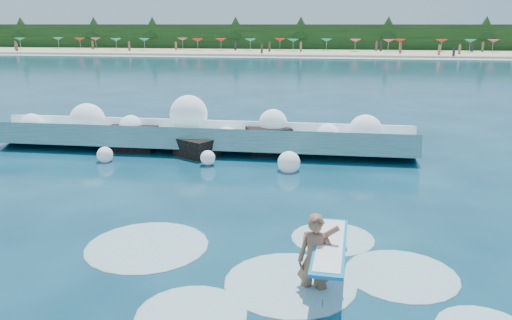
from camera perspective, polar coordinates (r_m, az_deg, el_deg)
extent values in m
plane|color=#072C3E|center=(13.63, -7.57, -6.83)|extent=(200.00, 200.00, 0.00)
cube|color=tan|center=(90.31, 6.41, 12.10)|extent=(140.00, 20.00, 0.40)
cube|color=silver|center=(79.35, 6.06, 11.56)|extent=(140.00, 5.00, 0.08)
cube|color=black|center=(100.20, 6.69, 13.72)|extent=(140.00, 4.00, 5.00)
cube|color=teal|center=(20.95, -6.36, 2.33)|extent=(17.41, 2.65, 1.45)
cube|color=white|center=(21.61, -5.85, 3.93)|extent=(17.41, 1.23, 0.68)
cube|color=black|center=(21.69, -13.90, 2.29)|extent=(2.08, 1.58, 1.11)
cube|color=black|center=(20.01, -6.77, 1.31)|extent=(1.93, 1.81, 0.85)
cube|color=black|center=(20.61, 1.36, 2.16)|extent=(2.12, 1.95, 1.20)
imported|color=#8C5B41|center=(9.99, 6.76, -11.41)|extent=(0.75, 0.54, 1.92)
cube|color=#0C87D6|center=(9.89, 8.47, -9.64)|extent=(0.74, 2.65, 0.07)
cube|color=white|center=(9.88, 8.47, -9.55)|extent=(0.62, 2.42, 0.07)
cylinder|color=black|center=(9.02, 7.62, -15.89)|extent=(0.01, 0.91, 0.43)
sphere|color=white|center=(23.49, -24.25, 3.74)|extent=(0.93, 0.93, 0.93)
sphere|color=white|center=(22.72, -18.70, 4.25)|extent=(1.52, 1.52, 1.52)
sphere|color=white|center=(22.04, -14.10, 3.72)|extent=(0.99, 0.99, 0.99)
sphere|color=white|center=(21.45, -7.70, 5.24)|extent=(1.59, 1.59, 1.59)
sphere|color=white|center=(20.37, -3.38, 2.57)|extent=(0.90, 0.90, 0.90)
sphere|color=white|center=(20.65, 1.96, 4.22)|extent=(1.17, 1.17, 1.17)
sphere|color=white|center=(20.48, 8.22, 2.85)|extent=(0.97, 0.97, 0.97)
sphere|color=white|center=(19.93, 12.38, 3.18)|extent=(1.33, 1.33, 1.33)
sphere|color=white|center=(19.91, -16.89, 0.58)|extent=(0.61, 0.61, 0.61)
sphere|color=white|center=(18.62, -5.53, 0.26)|extent=(0.55, 0.55, 0.55)
sphere|color=white|center=(17.89, 3.78, -0.29)|extent=(0.82, 0.82, 0.82)
ellipsoid|color=silver|center=(10.50, 3.92, -13.81)|extent=(2.74, 2.74, 0.14)
ellipsoid|color=silver|center=(9.57, -7.41, -17.08)|extent=(2.07, 2.07, 0.10)
ellipsoid|color=silver|center=(11.20, 16.28, -12.46)|extent=(2.39, 2.39, 0.12)
ellipsoid|color=silver|center=(12.31, -12.33, -9.57)|extent=(2.94, 2.94, 0.15)
ellipsoid|color=silver|center=(12.58, 8.76, -8.83)|extent=(2.07, 2.07, 0.10)
cone|color=#15886C|center=(108.85, -25.38, 12.38)|extent=(2.00, 2.00, 0.50)
cone|color=#15886C|center=(107.98, -21.69, 12.75)|extent=(2.00, 2.00, 0.50)
cone|color=red|center=(103.93, -19.50, 12.89)|extent=(2.00, 2.00, 0.50)
cone|color=#CC3C67|center=(103.98, -17.87, 13.02)|extent=(2.00, 2.00, 0.50)
cone|color=#15886C|center=(98.55, -15.71, 13.10)|extent=(2.00, 2.00, 0.50)
cone|color=#15886C|center=(97.46, -12.66, 13.27)|extent=(2.00, 2.00, 0.50)
cone|color=#CC3C67|center=(98.83, -8.40, 13.49)|extent=(2.00, 2.00, 0.50)
cone|color=red|center=(93.47, -6.70, 13.46)|extent=(2.00, 2.00, 0.50)
cone|color=red|center=(94.31, -4.04, 13.54)|extent=(2.00, 2.00, 0.50)
cone|color=#15886C|center=(92.34, -0.65, 13.53)|extent=(2.00, 2.00, 0.50)
cone|color=red|center=(94.49, 2.75, 13.56)|extent=(2.00, 2.00, 0.50)
cone|color=#15886C|center=(91.32, 4.28, 13.47)|extent=(2.00, 2.00, 0.50)
cone|color=#15886C|center=(93.28, 8.07, 13.41)|extent=(2.00, 2.00, 0.50)
cone|color=#CC3C67|center=(92.21, 11.29, 13.25)|extent=(2.00, 2.00, 0.50)
cone|color=#CC3C67|center=(91.56, 14.91, 13.02)|extent=(2.00, 2.00, 0.50)
cone|color=red|center=(94.22, 16.10, 12.99)|extent=(2.00, 2.00, 0.50)
cone|color=red|center=(94.75, 20.46, 12.65)|extent=(2.00, 2.00, 0.50)
cone|color=#15886C|center=(95.60, 23.29, 12.39)|extent=(2.00, 2.00, 0.50)
cone|color=#CC3C67|center=(97.51, 25.49, 12.19)|extent=(2.00, 2.00, 0.50)
cube|color=#3F332D|center=(91.15, -8.58, 12.61)|extent=(0.35, 0.22, 1.37)
cube|color=#8C664C|center=(81.86, 0.30, 12.29)|extent=(0.35, 0.22, 1.43)
cube|color=#262633|center=(86.01, 21.42, 11.61)|extent=(0.35, 0.22, 1.40)
cube|color=brown|center=(82.37, 21.65, 11.27)|extent=(0.35, 0.22, 1.45)
cube|color=#8C664C|center=(88.94, -3.65, 12.73)|extent=(0.35, 0.22, 1.52)
cube|color=#262633|center=(86.93, -14.07, 12.00)|extent=(0.35, 0.22, 1.37)
cube|color=brown|center=(97.29, -12.64, 12.58)|extent=(0.35, 0.22, 1.37)
cube|color=#3F332D|center=(83.21, 23.84, 11.06)|extent=(0.35, 0.22, 1.41)
cube|color=brown|center=(93.28, 2.12, 12.89)|extent=(0.35, 0.22, 1.57)
cube|color=#3F332D|center=(87.68, 22.25, 11.59)|extent=(0.35, 0.22, 1.41)
cube|color=#8C664C|center=(92.09, -10.72, 12.61)|extent=(0.35, 0.22, 1.58)
cube|color=#262633|center=(86.67, 23.37, 11.50)|extent=(0.35, 0.22, 1.57)
cube|color=brown|center=(89.90, -18.55, 11.78)|extent=(0.35, 0.22, 1.40)
cube|color=#3F332D|center=(94.96, -20.31, 12.02)|extent=(0.35, 0.22, 1.55)
cube|color=#262633|center=(87.57, -11.02, 12.48)|extent=(0.35, 0.22, 1.61)
cube|color=brown|center=(107.09, -23.68, 11.93)|extent=(0.35, 0.22, 1.44)
cube|color=#3F332D|center=(94.44, -0.38, 12.90)|extent=(0.35, 0.22, 1.47)
cube|color=#8C664C|center=(84.30, 20.21, 11.73)|extent=(0.35, 0.22, 1.59)
cube|color=#262633|center=(83.84, 0.70, 12.60)|extent=(0.35, 0.22, 1.49)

